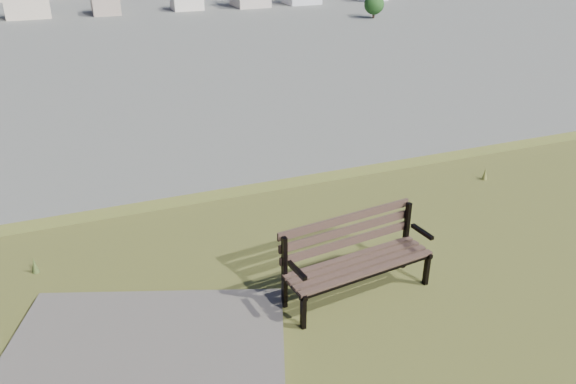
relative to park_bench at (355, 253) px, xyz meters
name	(u,v)px	position (x,y,z in m)	size (l,w,h in m)	color
park_bench	(355,253)	(0.00, 0.00, 0.00)	(1.64, 0.70, 0.83)	#49342A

